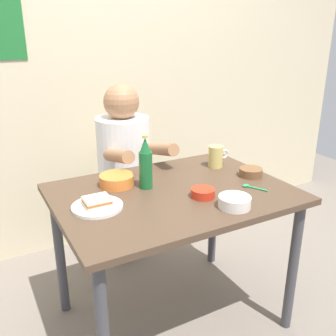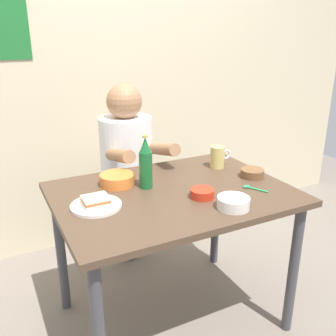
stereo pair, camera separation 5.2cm
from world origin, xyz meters
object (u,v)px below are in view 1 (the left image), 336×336
(stool, at_px, (126,212))
(condiment_bowl_brown, at_px, (251,172))
(sandwich, at_px, (97,201))
(beer_mug, at_px, (216,156))
(beer_bottle, at_px, (146,164))
(dining_table, at_px, (173,209))
(plate_orange, at_px, (97,207))
(person_seated, at_px, (124,151))

(stool, relative_size, condiment_bowl_brown, 3.75)
(sandwich, bearing_deg, beer_mug, 14.03)
(beer_mug, distance_m, beer_bottle, 0.48)
(dining_table, relative_size, plate_orange, 5.00)
(dining_table, distance_m, sandwich, 0.40)
(condiment_bowl_brown, bearing_deg, stool, 124.33)
(person_seated, distance_m, plate_orange, 0.73)
(stool, xyz_separation_m, condiment_bowl_brown, (0.45, -0.65, 0.41))
(person_seated, xyz_separation_m, beer_mug, (0.37, -0.44, 0.03))
(dining_table, xyz_separation_m, condiment_bowl_brown, (0.45, -0.02, 0.12))
(plate_orange, bearing_deg, beer_mug, 14.03)
(sandwich, distance_m, beer_mug, 0.77)
(stool, bearing_deg, beer_mug, -50.53)
(beer_bottle, bearing_deg, plate_orange, -159.60)
(stool, relative_size, beer_mug, 3.57)
(plate_orange, bearing_deg, beer_bottle, 20.40)
(dining_table, distance_m, beer_mug, 0.44)
(person_seated, height_order, condiment_bowl_brown, person_seated)
(stool, height_order, person_seated, person_seated)
(dining_table, bearing_deg, beer_bottle, 133.44)
(beer_mug, bearing_deg, sandwich, -165.97)
(stool, bearing_deg, sandwich, -120.99)
(beer_bottle, relative_size, condiment_bowl_brown, 2.18)
(dining_table, xyz_separation_m, plate_orange, (-0.38, -0.01, 0.10))
(person_seated, relative_size, sandwich, 6.54)
(stool, xyz_separation_m, beer_bottle, (-0.10, -0.53, 0.51))
(stool, height_order, sandwich, sandwich)
(person_seated, xyz_separation_m, condiment_bowl_brown, (0.45, -0.64, -0.00))
(person_seated, relative_size, beer_mug, 5.71)
(plate_orange, relative_size, beer_mug, 1.75)
(person_seated, xyz_separation_m, plate_orange, (-0.38, -0.62, -0.02))
(beer_bottle, height_order, condiment_bowl_brown, beer_bottle)
(person_seated, bearing_deg, stool, 90.00)
(sandwich, bearing_deg, person_seated, 58.56)
(plate_orange, xyz_separation_m, beer_bottle, (0.28, 0.10, 0.11))
(stool, xyz_separation_m, plate_orange, (-0.38, -0.64, 0.40))
(sandwich, relative_size, beer_mug, 0.87)
(dining_table, bearing_deg, stool, 89.43)
(sandwich, distance_m, condiment_bowl_brown, 0.83)
(beer_mug, xyz_separation_m, condiment_bowl_brown, (0.08, -0.21, -0.04))
(person_seated, xyz_separation_m, sandwich, (-0.38, -0.62, 0.01))
(stool, xyz_separation_m, beer_mug, (0.37, -0.45, 0.45))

